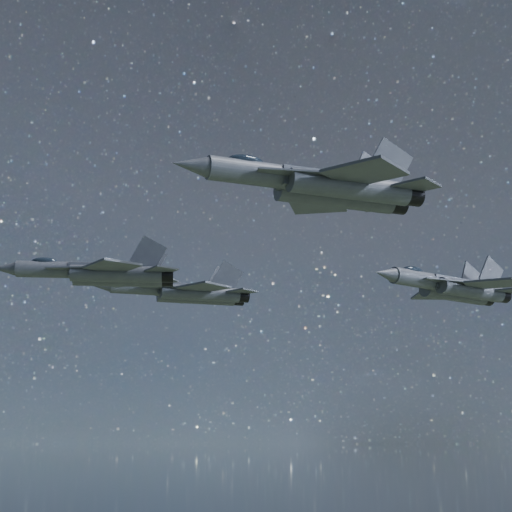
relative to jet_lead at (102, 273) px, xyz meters
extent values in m
cylinder|color=#393D47|center=(-3.91, 0.62, 0.21)|extent=(7.11, 2.54, 1.47)
cone|color=#393D47|center=(-8.37, 1.32, 0.21)|extent=(2.44, 1.65, 1.32)
ellipsoid|color=#19232E|center=(-5.03, 0.79, 0.92)|extent=(2.37, 1.32, 0.72)
cube|color=#393D47|center=(0.92, -0.15, 0.16)|extent=(7.84, 2.60, 1.22)
cylinder|color=#393D47|center=(1.15, -1.13, -0.26)|extent=(8.04, 2.68, 1.47)
cylinder|color=#393D47|center=(1.44, 0.73, -0.26)|extent=(8.04, 2.68, 1.47)
cylinder|color=black|center=(5.42, -1.81, -0.26)|extent=(1.42, 1.53, 1.35)
cylinder|color=black|center=(5.72, 0.05, -0.26)|extent=(1.42, 1.53, 1.35)
cube|color=#393D47|center=(-2.44, -0.90, 0.10)|extent=(4.95, 2.64, 0.11)
cube|color=#393D47|center=(-2.04, 1.61, 0.10)|extent=(4.93, 1.21, 0.11)
cube|color=#393D47|center=(0.61, -3.33, -0.07)|extent=(4.87, 5.12, 0.19)
cube|color=#393D47|center=(1.61, 2.98, -0.07)|extent=(5.35, 5.40, 0.19)
cube|color=#393D47|center=(4.86, -2.96, -0.07)|extent=(2.86, 2.97, 0.14)
cube|color=#393D47|center=(5.53, 1.32, -0.07)|extent=(3.16, 3.19, 0.14)
cube|color=#393D47|center=(3.81, -1.79, 1.53)|extent=(3.21, 0.92, 3.35)
cube|color=#393D47|center=(4.17, 0.53, 1.53)|extent=(3.28, 0.55, 3.35)
cylinder|color=#393D47|center=(5.73, 15.64, 1.97)|extent=(7.79, 1.91, 1.63)
cone|color=#393D47|center=(0.71, 15.46, 1.97)|extent=(2.56, 1.55, 1.46)
ellipsoid|color=#19232E|center=(4.48, 15.60, 2.76)|extent=(2.53, 1.19, 0.81)
cube|color=#393D47|center=(11.17, 15.84, 1.92)|extent=(8.63, 1.88, 1.36)
cylinder|color=#393D47|center=(11.62, 14.81, 1.45)|extent=(8.84, 1.95, 1.63)
cylinder|color=#393D47|center=(11.55, 16.90, 1.45)|extent=(8.84, 1.95, 1.63)
cylinder|color=black|center=(16.43, 14.98, 1.45)|extent=(1.41, 1.55, 1.51)
cylinder|color=black|center=(16.36, 17.07, 1.45)|extent=(1.41, 1.55, 1.51)
cube|color=#393D47|center=(7.67, 14.30, 1.85)|extent=(5.55, 1.98, 0.13)
cube|color=#393D47|center=(7.56, 17.12, 1.85)|extent=(5.56, 2.35, 0.13)
cube|color=#393D47|center=(11.51, 12.29, 1.66)|extent=(5.81, 5.95, 0.21)
cube|color=#393D47|center=(11.25, 19.40, 1.66)|extent=(5.69, 5.88, 0.21)
cube|color=#393D47|center=(16.06, 13.61, 1.66)|extent=(3.43, 3.49, 0.16)
cube|color=#393D47|center=(15.89, 18.42, 1.66)|extent=(3.35, 3.44, 0.16)
cube|color=#393D47|center=(14.67, 14.66, 3.44)|extent=(3.64, 0.50, 3.72)
cube|color=#393D47|center=(14.57, 17.27, 3.44)|extent=(3.63, 0.59, 3.72)
cylinder|color=#393D47|center=(10.06, -17.31, 4.19)|extent=(8.55, 2.66, 1.77)
cone|color=#393D47|center=(4.64, -17.89, 4.19)|extent=(2.88, 1.87, 1.59)
ellipsoid|color=#19232E|center=(8.71, -17.46, 5.04)|extent=(2.82, 1.47, 0.88)
cube|color=#393D47|center=(15.94, -16.69, 4.13)|extent=(9.45, 2.68, 1.48)
cylinder|color=#393D47|center=(16.51, -17.77, 3.62)|extent=(9.68, 2.78, 1.77)
cylinder|color=#393D47|center=(16.27, -15.51, 3.62)|extent=(9.68, 2.78, 1.77)
cylinder|color=black|center=(21.71, -17.21, 3.62)|extent=(1.64, 1.78, 1.64)
cylinder|color=black|center=(21.47, -14.95, 3.62)|extent=(1.64, 1.78, 1.64)
cube|color=#393D47|center=(12.26, -18.62, 4.05)|extent=(6.00, 1.75, 0.14)
cube|color=#393D47|center=(11.94, -15.57, 4.05)|extent=(6.02, 2.93, 0.14)
cube|color=#393D47|center=(16.58, -20.50, 3.85)|extent=(6.41, 6.51, 0.23)
cube|color=#393D47|center=(15.76, -12.82, 3.85)|extent=(6.02, 6.28, 0.23)
cube|color=#393D47|center=(21.42, -18.73, 3.85)|extent=(3.79, 3.84, 0.17)
cube|color=#393D47|center=(20.86, -13.53, 3.85)|extent=(3.54, 3.66, 0.17)
cube|color=#393D47|center=(19.82, -17.70, 5.78)|extent=(3.96, 0.61, 4.05)
cube|color=#393D47|center=(19.52, -14.88, 5.78)|extent=(3.91, 0.92, 4.05)
cylinder|color=#393D47|center=(31.62, 1.10, 1.27)|extent=(8.05, 4.35, 1.68)
cone|color=#393D47|center=(26.78, -0.70, 1.27)|extent=(2.95, 2.31, 1.51)
ellipsoid|color=#19232E|center=(30.41, 0.65, 2.07)|extent=(2.79, 1.95, 0.83)
cube|color=#393D47|center=(36.86, 3.05, 1.21)|extent=(8.83, 4.59, 1.40)
cylinder|color=#393D47|center=(37.64, 2.19, 0.73)|extent=(9.05, 4.73, 1.68)
cylinder|color=#393D47|center=(36.89, 4.21, 0.73)|extent=(9.05, 4.73, 1.68)
cylinder|color=black|center=(42.28, 3.92, 0.73)|extent=(1.85, 1.94, 1.55)
cylinder|color=black|center=(41.53, 5.94, 0.73)|extent=(1.85, 1.94, 1.55)
cube|color=#393D47|center=(33.94, 0.41, 1.14)|extent=(5.71, 2.08, 0.13)
cube|color=#393D47|center=(32.93, 3.14, 1.14)|extent=(5.39, 3.93, 0.13)
cube|color=#393D47|center=(38.34, -0.30, 0.94)|extent=(6.16, 6.06, 0.22)
cube|color=#393D47|center=(35.79, 6.55, 0.94)|extent=(4.93, 5.35, 0.22)
cube|color=#393D47|center=(42.36, 2.46, 0.94)|extent=(3.65, 3.62, 0.16)
cube|color=#393D47|center=(40.64, 7.10, 0.94)|extent=(2.89, 3.06, 0.16)
cube|color=#393D47|center=(40.66, 3.03, 2.77)|extent=(3.65, 1.18, 3.83)
cube|color=#393D47|center=(39.72, 5.55, 2.77)|extent=(3.46, 1.74, 3.83)
camera|label=1|loc=(-4.13, -68.97, -14.75)|focal=55.00mm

